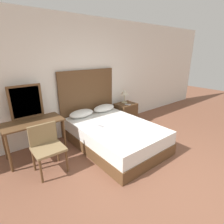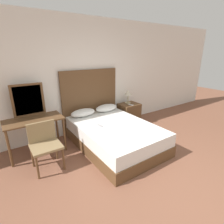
% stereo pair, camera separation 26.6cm
% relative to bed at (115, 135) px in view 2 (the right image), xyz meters
% --- Properties ---
extents(ground_plane, '(16.00, 16.00, 0.00)m').
position_rel_bed_xyz_m(ground_plane, '(-0.10, -1.66, -0.24)').
color(ground_plane, brown).
extents(wall_back, '(10.00, 0.06, 2.70)m').
position_rel_bed_xyz_m(wall_back, '(-0.10, 1.13, 1.11)').
color(wall_back, white).
rests_on(wall_back, ground_plane).
extents(bed, '(1.42, 2.05, 0.49)m').
position_rel_bed_xyz_m(bed, '(0.00, 0.00, 0.00)').
color(bed, brown).
rests_on(bed, ground_plane).
extents(headboard, '(1.49, 0.05, 1.54)m').
position_rel_bed_xyz_m(headboard, '(-0.00, 1.05, 0.52)').
color(headboard, brown).
rests_on(headboard, ground_plane).
extents(pillow_left, '(0.60, 0.30, 0.18)m').
position_rel_bed_xyz_m(pillow_left, '(-0.33, 0.83, 0.34)').
color(pillow_left, white).
rests_on(pillow_left, bed).
extents(pillow_right, '(0.60, 0.30, 0.18)m').
position_rel_bed_xyz_m(pillow_right, '(0.33, 0.83, 0.34)').
color(pillow_right, white).
rests_on(pillow_right, bed).
extents(phone_on_bed, '(0.10, 0.16, 0.01)m').
position_rel_bed_xyz_m(phone_on_bed, '(-0.29, 0.12, 0.25)').
color(phone_on_bed, '#B7B7BC').
rests_on(phone_on_bed, bed).
extents(nightstand, '(0.54, 0.44, 0.58)m').
position_rel_bed_xyz_m(nightstand, '(1.04, 0.78, 0.05)').
color(nightstand, brown).
rests_on(nightstand, ground_plane).
extents(table_lamp, '(0.21, 0.21, 0.37)m').
position_rel_bed_xyz_m(table_lamp, '(1.06, 0.86, 0.61)').
color(table_lamp, tan).
rests_on(table_lamp, nightstand).
extents(phone_on_nightstand, '(0.12, 0.17, 0.01)m').
position_rel_bed_xyz_m(phone_on_nightstand, '(1.00, 0.67, 0.34)').
color(phone_on_nightstand, '#B7B7BC').
rests_on(phone_on_nightstand, nightstand).
extents(vanity_desk, '(1.06, 0.54, 0.73)m').
position_rel_bed_xyz_m(vanity_desk, '(-1.44, 0.66, 0.37)').
color(vanity_desk, brown).
rests_on(vanity_desk, ground_plane).
extents(vanity_mirror, '(0.59, 0.03, 0.64)m').
position_rel_bed_xyz_m(vanity_mirror, '(-1.44, 0.90, 0.80)').
color(vanity_mirror, brown).
rests_on(vanity_mirror, vanity_desk).
extents(chair, '(0.48, 0.44, 0.80)m').
position_rel_bed_xyz_m(chair, '(-1.40, 0.10, 0.23)').
color(chair, olive).
rests_on(chair, ground_plane).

